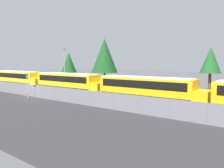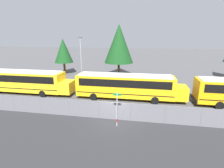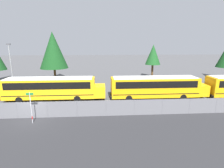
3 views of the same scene
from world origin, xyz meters
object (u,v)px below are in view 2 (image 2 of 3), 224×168
object	(u,v)px
school_bus_1	(23,80)
street_sign	(117,109)
light_pole	(81,58)
tree_2	(119,44)
tree_1	(63,51)
school_bus_2	(127,85)

from	to	relation	value
school_bus_1	street_sign	world-z (taller)	school_bus_1
light_pole	street_sign	bearing A→B (deg)	-59.31
school_bus_1	tree_2	xyz separation A→B (m)	(11.35, 12.75, 4.40)
tree_2	light_pole	bearing A→B (deg)	-129.79
school_bus_1	street_sign	size ratio (longest dim) A/B	4.35
tree_1	tree_2	bearing A→B (deg)	-1.73
school_bus_1	light_pole	bearing A→B (deg)	46.56
school_bus_1	school_bus_2	distance (m)	14.14
school_bus_2	tree_2	size ratio (longest dim) A/B	1.36
school_bus_2	tree_1	bearing A→B (deg)	137.66
school_bus_2	tree_1	xyz separation A→B (m)	(-14.25, 12.99, 2.92)
school_bus_1	tree_1	bearing A→B (deg)	90.46
light_pole	school_bus_1	bearing A→B (deg)	-133.44
school_bus_2	street_sign	distance (m)	7.03
light_pole	school_bus_2	bearing A→B (deg)	-37.86
school_bus_2	street_sign	size ratio (longest dim) A/B	4.35
school_bus_2	light_pole	distance (m)	10.50
street_sign	tree_2	bearing A→B (deg)	97.55
light_pole	tree_1	size ratio (longest dim) A/B	1.05
light_pole	tree_2	xyz separation A→B (m)	(5.29, 6.35, 2.08)
tree_1	school_bus_2	bearing A→B (deg)	-42.34
tree_2	street_sign	bearing A→B (deg)	-82.45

